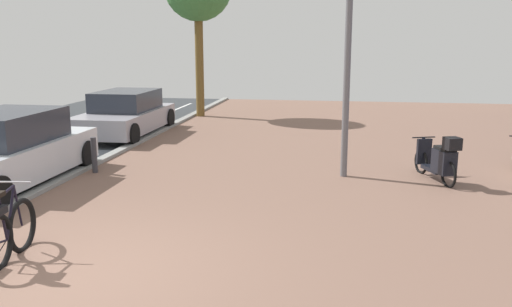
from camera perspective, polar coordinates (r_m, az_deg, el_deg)
name	(u,v)px	position (r m, az deg, el deg)	size (l,w,h in m)	color
ground	(182,284)	(6.70, -7.86, -13.56)	(21.00, 40.00, 0.13)	#292D31
bicycle_foreground	(5,231)	(7.81, -25.12, -7.47)	(0.63, 1.44, 1.14)	black
scooter_near	(440,160)	(11.52, 18.95, -0.64)	(0.81, 1.64, 1.03)	black
parked_car_near	(7,151)	(11.79, -24.99, 0.24)	(1.96, 4.27, 1.47)	silver
parked_car_far	(125,114)	(16.89, -13.73, 4.07)	(1.95, 4.21, 1.33)	#A4A1AA
lamp_post	(349,21)	(11.27, 9.84, 13.74)	(0.20, 0.52, 5.82)	slate
bollard_far	(94,155)	(12.21, -16.83, -0.16)	(0.12, 0.12, 0.78)	#38383D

